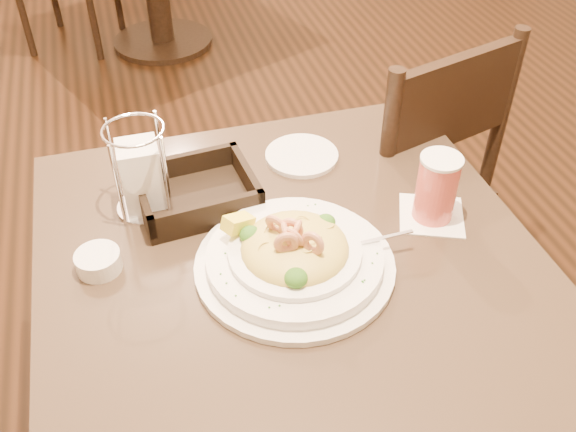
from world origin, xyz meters
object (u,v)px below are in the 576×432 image
object	(u,v)px
main_table	(291,337)
dining_chair_near	(400,179)
butter_ramekin	(98,261)
napkin_caddy	(141,175)
drink_glass	(436,188)
side_plate	(302,155)
bread_basket	(197,194)
pasta_bowl	(294,255)

from	to	relation	value
main_table	dining_chair_near	bearing A→B (deg)	44.79
butter_ramekin	napkin_caddy	bearing A→B (deg)	55.90
napkin_caddy	butter_ramekin	distance (m)	0.19
napkin_caddy	main_table	bearing A→B (deg)	-42.39
dining_chair_near	drink_glass	world-z (taller)	dining_chair_near
drink_glass	side_plate	size ratio (longest dim) A/B	1.01
main_table	drink_glass	bearing A→B (deg)	6.23
main_table	bread_basket	xyz separation A→B (m)	(-0.14, 0.20, 0.25)
main_table	side_plate	size ratio (longest dim) A/B	5.67
bread_basket	butter_ramekin	size ratio (longest dim) A/B	3.01
napkin_caddy	bread_basket	bearing A→B (deg)	-8.65
drink_glass	bread_basket	size ratio (longest dim) A/B	0.67
butter_ramekin	main_table	bearing A→B (deg)	-11.03
main_table	napkin_caddy	size ratio (longest dim) A/B	4.85
pasta_bowl	bread_basket	xyz separation A→B (m)	(-0.13, 0.23, -0.01)
pasta_bowl	drink_glass	world-z (taller)	drink_glass
pasta_bowl	napkin_caddy	xyz separation A→B (m)	(-0.23, 0.24, 0.05)
napkin_caddy	dining_chair_near	bearing A→B (deg)	17.91
main_table	pasta_bowl	distance (m)	0.26
side_plate	butter_ramekin	bearing A→B (deg)	-153.12
dining_chair_near	side_plate	xyz separation A→B (m)	(-0.32, -0.14, 0.24)
pasta_bowl	napkin_caddy	bearing A→B (deg)	133.62
pasta_bowl	butter_ramekin	bearing A→B (deg)	164.15
napkin_caddy	butter_ramekin	world-z (taller)	napkin_caddy
main_table	butter_ramekin	distance (m)	0.42
pasta_bowl	main_table	bearing A→B (deg)	84.24
dining_chair_near	main_table	bearing A→B (deg)	28.55
main_table	side_plate	distance (m)	0.39
drink_glass	side_plate	bearing A→B (deg)	125.53
drink_glass	side_plate	distance (m)	0.32
pasta_bowl	napkin_caddy	size ratio (longest dim) A/B	2.13
main_table	side_plate	bearing A→B (deg)	69.31
main_table	side_plate	world-z (taller)	side_plate
dining_chair_near	bread_basket	xyz separation A→B (m)	(-0.57, -0.23, 0.25)
pasta_bowl	side_plate	distance (m)	0.34
drink_glass	butter_ramekin	world-z (taller)	drink_glass
butter_ramekin	drink_glass	bearing A→B (deg)	-3.02
pasta_bowl	napkin_caddy	world-z (taller)	napkin_caddy
main_table	bread_basket	distance (m)	0.35
drink_glass	butter_ramekin	distance (m)	0.63
dining_chair_near	drink_glass	xyz separation A→B (m)	(-0.14, -0.40, 0.30)
side_plate	napkin_caddy	bearing A→B (deg)	-167.41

